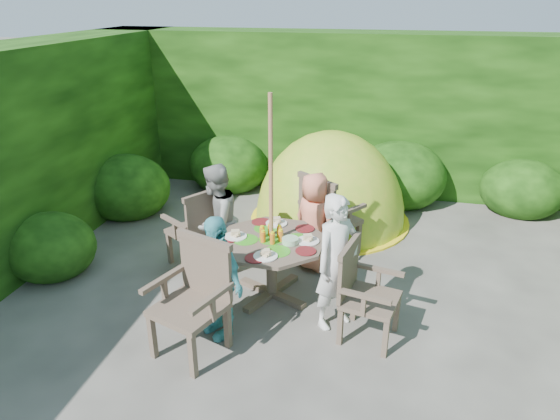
% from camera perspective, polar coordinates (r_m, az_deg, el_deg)
% --- Properties ---
extents(ground, '(60.00, 60.00, 0.00)m').
position_cam_1_polar(ground, '(5.22, 5.85, -12.18)').
color(ground, '#43413C').
rests_on(ground, ground).
extents(hedge_enclosure, '(9.00, 9.00, 2.50)m').
position_cam_1_polar(hedge_enclosure, '(5.86, 8.10, 5.51)').
color(hedge_enclosure, black).
rests_on(hedge_enclosure, ground).
extents(patio_table, '(1.56, 1.56, 0.82)m').
position_cam_1_polar(patio_table, '(5.25, -0.95, -4.44)').
color(patio_table, '#45382D').
rests_on(patio_table, ground).
extents(parasol_pole, '(0.06, 0.06, 2.20)m').
position_cam_1_polar(parasol_pole, '(5.03, -1.03, 0.84)').
color(parasol_pole, '#92613A').
rests_on(parasol_pole, ground).
extents(garden_chair_right, '(0.59, 0.64, 0.92)m').
position_cam_1_polar(garden_chair_right, '(4.76, 9.42, -9.16)').
color(garden_chair_right, '#45382D').
rests_on(garden_chair_right, ground).
extents(garden_chair_left, '(0.73, 0.76, 0.96)m').
position_cam_1_polar(garden_chair_left, '(5.95, -9.33, -1.94)').
color(garden_chair_left, '#45382D').
rests_on(garden_chair_left, ground).
extents(garden_chair_back, '(0.84, 0.82, 1.05)m').
position_cam_1_polar(garden_chair_back, '(6.07, 5.30, -0.68)').
color(garden_chair_back, '#45382D').
rests_on(garden_chair_back, ground).
extents(garden_chair_front, '(0.76, 0.72, 1.03)m').
position_cam_1_polar(garden_chair_front, '(4.59, -9.70, -9.69)').
color(garden_chair_front, '#45382D').
rests_on(garden_chair_front, ground).
extents(child_right, '(0.58, 0.59, 1.37)m').
position_cam_1_polar(child_right, '(4.80, 6.53, -5.98)').
color(child_right, silver).
rests_on(child_right, ground).
extents(child_left, '(0.60, 0.72, 1.33)m').
position_cam_1_polar(child_left, '(5.69, -7.30, -1.29)').
color(child_left, gray).
rests_on(child_left, ground).
extents(child_back, '(0.69, 0.62, 1.19)m').
position_cam_1_polar(child_back, '(5.82, 3.93, -1.35)').
color(child_back, '#ED8062').
rests_on(child_back, ground).
extents(child_front, '(0.76, 0.68, 1.24)m').
position_cam_1_polar(child_front, '(4.71, -7.12, -7.57)').
color(child_front, '#52B5BF').
rests_on(child_front, ground).
extents(dome_tent, '(2.75, 2.75, 2.62)m').
position_cam_1_polar(dome_tent, '(7.32, 5.65, -1.13)').
color(dome_tent, '#88B823').
rests_on(dome_tent, ground).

